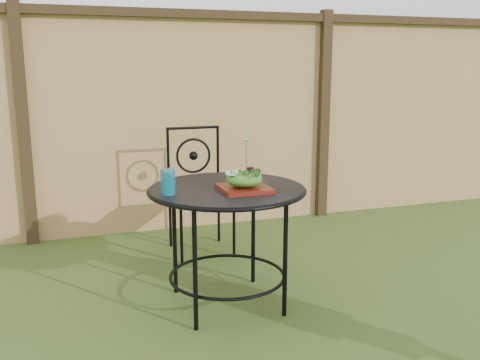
% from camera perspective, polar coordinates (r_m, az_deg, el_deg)
% --- Properties ---
extents(ground, '(60.00, 60.00, 0.00)m').
position_cam_1_polar(ground, '(2.91, 4.91, -17.06)').
color(ground, '#2C4616').
rests_on(ground, ground).
extents(fence, '(8.00, 0.12, 1.90)m').
position_cam_1_polar(fence, '(4.65, -5.81, 6.32)').
color(fence, '#E2AF6F').
rests_on(fence, ground).
extents(patio_table, '(0.92, 0.92, 0.72)m').
position_cam_1_polar(patio_table, '(3.13, -1.40, -3.25)').
color(patio_table, black).
rests_on(patio_table, ground).
extents(patio_chair, '(0.46, 0.46, 0.95)m').
position_cam_1_polar(patio_chair, '(4.11, -4.42, -0.72)').
color(patio_chair, black).
rests_on(patio_chair, ground).
extents(salad_plate, '(0.27, 0.27, 0.02)m').
position_cam_1_polar(salad_plate, '(3.01, 0.48, -0.92)').
color(salad_plate, '#4A160A').
rests_on(salad_plate, patio_table).
extents(salad, '(0.21, 0.21, 0.08)m').
position_cam_1_polar(salad, '(3.00, 0.48, 0.05)').
color(salad, '#235614').
rests_on(salad, salad_plate).
extents(fork, '(0.01, 0.01, 0.18)m').
position_cam_1_polar(fork, '(2.98, 0.67, 2.51)').
color(fork, silver).
rests_on(fork, salad).
extents(drinking_glass, '(0.08, 0.08, 0.14)m').
position_cam_1_polar(drinking_glass, '(2.94, -7.70, -0.20)').
color(drinking_glass, '#0B6886').
rests_on(drinking_glass, patio_table).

